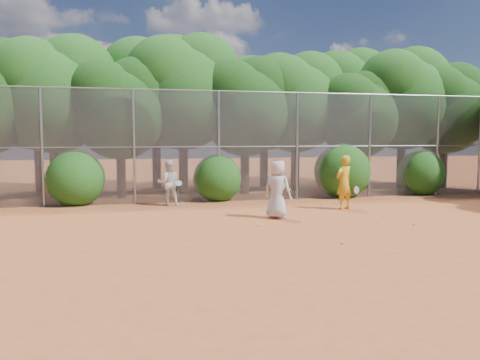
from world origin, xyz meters
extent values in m
plane|color=#A74F25|center=(0.00, 0.00, 0.00)|extent=(80.00, 80.00, 0.00)
cylinder|color=gray|center=(-7.00, 6.00, 2.00)|extent=(0.09, 0.09, 4.00)
cylinder|color=gray|center=(-4.00, 6.00, 2.00)|extent=(0.09, 0.09, 4.00)
cylinder|color=gray|center=(-1.00, 6.00, 2.00)|extent=(0.09, 0.09, 4.00)
cylinder|color=gray|center=(2.00, 6.00, 2.00)|extent=(0.09, 0.09, 4.00)
cylinder|color=gray|center=(5.00, 6.00, 2.00)|extent=(0.09, 0.09, 4.00)
cylinder|color=gray|center=(8.00, 6.00, 2.00)|extent=(0.09, 0.09, 4.00)
cylinder|color=gray|center=(0.00, 6.00, 4.00)|extent=(20.00, 0.05, 0.05)
cylinder|color=gray|center=(0.00, 6.00, 2.00)|extent=(20.00, 0.04, 0.04)
cube|color=slate|center=(0.00, 6.00, 2.00)|extent=(20.00, 0.02, 4.00)
cylinder|color=gray|center=(10.00, 6.00, 2.00)|extent=(0.09, 0.09, 4.00)
sphere|color=black|center=(-8.74, 8.38, 4.47)|extent=(3.05, 3.05, 3.05)
cylinder|color=black|center=(-7.00, 8.50, 1.26)|extent=(0.38, 0.38, 2.52)
sphere|color=#174A12|center=(-7.00, 8.50, 3.73)|extent=(4.03, 4.03, 4.03)
sphere|color=#174A12|center=(-6.19, 8.90, 4.74)|extent=(3.23, 3.23, 3.23)
sphere|color=#174A12|center=(-7.71, 8.20, 4.54)|extent=(3.02, 3.02, 3.02)
cylinder|color=black|center=(-4.50, 7.80, 1.08)|extent=(0.36, 0.36, 2.17)
sphere|color=black|center=(-4.50, 7.80, 3.21)|extent=(3.47, 3.47, 3.47)
sphere|color=black|center=(-3.81, 8.15, 4.08)|extent=(2.78, 2.78, 2.78)
sphere|color=black|center=(-5.11, 7.54, 3.91)|extent=(2.60, 2.60, 2.60)
cylinder|color=black|center=(-2.00, 8.80, 1.33)|extent=(0.39, 0.39, 2.66)
sphere|color=#174A12|center=(-2.00, 8.80, 3.94)|extent=(4.26, 4.26, 4.26)
sphere|color=#174A12|center=(-1.15, 9.23, 5.00)|extent=(3.40, 3.40, 3.40)
sphere|color=#174A12|center=(-2.74, 8.48, 4.79)|extent=(3.19, 3.19, 3.19)
cylinder|color=black|center=(0.50, 8.20, 1.14)|extent=(0.37, 0.37, 2.27)
sphere|color=black|center=(0.50, 8.20, 3.37)|extent=(3.64, 3.64, 3.64)
sphere|color=black|center=(1.23, 8.56, 4.28)|extent=(2.91, 2.91, 2.91)
sphere|color=black|center=(-0.14, 7.93, 4.10)|extent=(2.73, 2.73, 2.73)
cylinder|color=black|center=(3.00, 9.00, 1.22)|extent=(0.38, 0.38, 2.45)
sphere|color=#174A12|center=(3.00, 9.00, 3.63)|extent=(3.92, 3.92, 3.92)
sphere|color=#174A12|center=(3.78, 9.39, 4.61)|extent=(3.14, 3.14, 3.14)
sphere|color=#174A12|center=(2.31, 8.71, 4.41)|extent=(2.94, 2.94, 2.94)
cylinder|color=black|center=(5.50, 8.00, 1.05)|extent=(0.36, 0.36, 2.10)
sphere|color=black|center=(5.50, 8.00, 3.11)|extent=(3.36, 3.36, 3.36)
sphere|color=black|center=(6.17, 8.34, 3.95)|extent=(2.69, 2.69, 2.69)
sphere|color=black|center=(4.91, 7.75, 3.78)|extent=(2.52, 2.52, 2.52)
cylinder|color=black|center=(8.00, 8.60, 1.29)|extent=(0.39, 0.39, 2.59)
sphere|color=#174A12|center=(8.00, 8.60, 3.83)|extent=(4.14, 4.14, 4.14)
sphere|color=#174A12|center=(8.83, 9.01, 4.87)|extent=(3.32, 3.32, 3.32)
sphere|color=#174A12|center=(7.27, 8.29, 4.66)|extent=(3.11, 3.11, 3.11)
cylinder|color=black|center=(10.00, 8.30, 1.15)|extent=(0.37, 0.37, 2.31)
sphere|color=black|center=(10.00, 8.30, 3.42)|extent=(3.70, 3.70, 3.70)
sphere|color=black|center=(10.74, 8.67, 4.34)|extent=(2.96, 2.96, 2.96)
sphere|color=black|center=(9.35, 8.02, 4.16)|extent=(2.77, 2.77, 2.77)
cylinder|color=black|center=(-8.00, 10.80, 1.31)|extent=(0.39, 0.39, 2.62)
sphere|color=#174A12|center=(-8.00, 10.80, 3.88)|extent=(4.20, 4.20, 4.20)
sphere|color=#174A12|center=(-7.16, 11.22, 4.94)|extent=(3.36, 3.36, 3.36)
sphere|color=#174A12|center=(-8.73, 10.49, 4.72)|extent=(3.15, 3.15, 3.15)
cylinder|color=black|center=(-3.00, 11.00, 1.40)|extent=(0.40, 0.40, 2.80)
sphere|color=#174A12|center=(-3.00, 11.00, 4.14)|extent=(4.48, 4.48, 4.48)
sphere|color=#174A12|center=(-2.10, 11.45, 5.26)|extent=(3.58, 3.58, 3.58)
sphere|color=#174A12|center=(-3.78, 10.66, 5.04)|extent=(3.36, 3.36, 3.36)
cylinder|color=black|center=(2.00, 10.60, 1.26)|extent=(0.38, 0.38, 2.52)
sphere|color=#174A12|center=(2.00, 10.60, 3.73)|extent=(4.03, 4.03, 4.03)
sphere|color=#174A12|center=(2.81, 11.00, 4.74)|extent=(3.23, 3.23, 3.23)
sphere|color=#174A12|center=(1.29, 10.30, 4.54)|extent=(3.02, 3.02, 3.02)
cylinder|color=black|center=(6.50, 11.20, 1.36)|extent=(0.40, 0.40, 2.73)
sphere|color=#174A12|center=(6.50, 11.20, 4.04)|extent=(4.37, 4.37, 4.37)
sphere|color=#174A12|center=(7.37, 11.64, 5.13)|extent=(3.49, 3.49, 3.49)
sphere|color=#174A12|center=(5.74, 10.87, 4.91)|extent=(3.28, 3.28, 3.28)
sphere|color=#174A12|center=(-6.00, 6.30, 1.00)|extent=(2.00, 2.00, 2.00)
sphere|color=#174A12|center=(-1.00, 6.30, 0.90)|extent=(1.80, 1.80, 1.80)
sphere|color=#174A12|center=(4.00, 6.30, 1.10)|extent=(2.20, 2.20, 2.20)
sphere|color=#174A12|center=(7.50, 6.30, 0.95)|extent=(1.90, 1.90, 1.90)
imported|color=gold|center=(2.62, 3.21, 0.88)|extent=(0.76, 0.64, 1.76)
torus|color=black|center=(2.97, 3.01, 0.65)|extent=(0.30, 0.16, 0.30)
cylinder|color=black|center=(2.89, 3.22, 0.63)|extent=(0.14, 0.27, 0.05)
imported|color=silver|center=(0.02, 2.09, 0.85)|extent=(0.98, 0.96, 1.70)
ellipsoid|color=#A21B17|center=(0.02, 2.09, 1.66)|extent=(0.22, 0.22, 0.13)
sphere|color=yellow|center=(0.32, 1.89, 0.85)|extent=(0.07, 0.07, 0.07)
imported|color=silver|center=(-2.87, 5.37, 0.78)|extent=(0.76, 0.60, 1.56)
torus|color=black|center=(-2.57, 5.07, 0.80)|extent=(0.32, 0.26, 0.23)
cylinder|color=black|center=(-2.58, 5.22, 0.64)|extent=(0.05, 0.22, 0.23)
sphere|color=yellow|center=(3.26, 0.26, 0.03)|extent=(0.07, 0.07, 0.07)
sphere|color=yellow|center=(0.44, -1.39, 0.03)|extent=(0.07, 0.07, 0.07)
sphere|color=yellow|center=(3.01, 1.44, 0.03)|extent=(0.07, 0.07, 0.07)
sphere|color=yellow|center=(-0.81, 1.05, 0.03)|extent=(0.07, 0.07, 0.07)
sphere|color=yellow|center=(2.29, 4.27, 0.03)|extent=(0.07, 0.07, 0.07)
camera|label=1|loc=(-4.01, -10.74, 2.36)|focal=35.00mm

